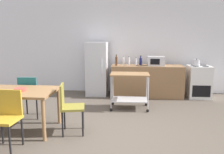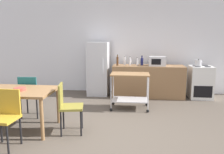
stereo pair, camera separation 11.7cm
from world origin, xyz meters
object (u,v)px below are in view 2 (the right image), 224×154
Objects in this scene: dining_table at (13,94)px; kitchen_cart at (130,85)px; microwave at (157,61)px; refrigerator at (98,69)px; fruit_bowl at (20,89)px; chair_olive at (68,105)px; bottle_wine at (142,61)px; stove_oven at (200,82)px; bottle_soda at (130,62)px; bottle_olive_oil at (137,62)px; bottle_sesame_oil at (117,61)px; chair_mustard at (5,115)px; kettle at (198,63)px; chair_teal at (30,93)px; bottle_vinegar at (125,61)px.

dining_table is 1.65× the size of kitchen_cart.
microwave is at bearing 58.05° from kitchen_cart.
refrigerator reaches higher than fruit_bowl.
chair_olive is at bearing -2.45° from dining_table.
refrigerator is 1.29m from bottle_wine.
stove_oven is 2.27m from kitchen_cart.
bottle_soda reaches higher than kitchen_cart.
bottle_soda is 1.09× the size of bottle_olive_oil.
chair_mustard is at bearing -114.34° from bottle_sesame_oil.
dining_table is 0.71m from chair_mustard.
microwave is at bearing 54.70° from chair_mustard.
kettle is (1.85, -0.12, 0.00)m from bottle_soda.
bottle_sesame_oil is 1.11m from microwave.
kitchen_cart is at bearing -103.19° from bottle_wine.
chair_olive and chair_teal have the same top height.
bottle_wine is (0.49, 0.04, 0.00)m from bottle_vinegar.
microwave reaches higher than dining_table.
stove_oven is 3.84× the size of kettle.
microwave is at bearing 43.22° from dining_table.
chair_olive is at bearing -107.29° from bottle_vinegar.
chair_olive is 0.91m from fruit_bowl.
bottle_soda is at bearing 64.35° from chair_mustard.
kettle reaches higher than stove_oven.
bottle_olive_oil is 0.56m from microwave.
microwave reaches higher than chair_teal.
kitchen_cart is at bearing -121.95° from microwave.
bottle_soda is at bearing 52.90° from dining_table.
dining_table is at bearing -146.62° from kettle.
bottle_vinegar reaches higher than dining_table.
microwave reaches higher than bottle_olive_oil.
dining_table is 5.54× the size of bottle_wine.
stove_oven is at bearing 33.58° from dining_table.
microwave is at bearing 176.91° from kettle.
bottle_sesame_oil reaches higher than stove_oven.
bottle_olive_oil is (0.55, 0.14, -0.04)m from bottle_sesame_oil.
dining_table is 0.66m from chair_teal.
bottle_vinegar is at bearing 178.96° from stove_oven.
chair_teal reaches higher than dining_table.
stove_oven reaches higher than chair_teal.
fruit_bowl is 0.89× the size of kettle.
refrigerator is 6.82× the size of bottle_olive_oil.
refrigerator is 3.37× the size of microwave.
refrigerator is 0.81m from bottle_vinegar.
dining_table is 5.81× the size of bottle_vinegar.
bottle_vinegar reaches higher than kitchen_cart.
bottle_wine is 0.44m from microwave.
fruit_bowl is (-2.63, -2.65, -0.25)m from microwave.
bottle_olive_oil is (1.21, 2.73, 0.47)m from chair_olive.
bottle_soda reaches higher than stove_oven.
chair_olive is 0.98× the size of kitchen_cart.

